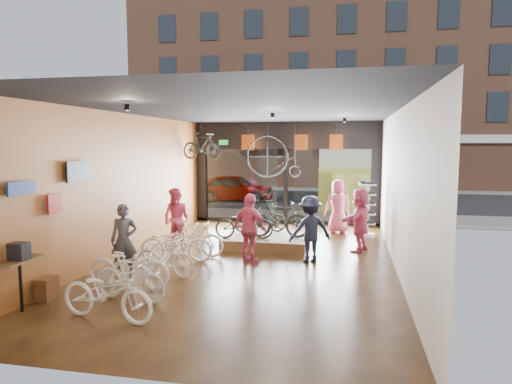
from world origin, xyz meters
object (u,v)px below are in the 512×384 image
(floor_bike_0, at_px, (107,293))
(floor_bike_2, at_px, (129,265))
(customer_4, at_px, (338,206))
(penny_farthing, at_px, (276,158))
(floor_bike_1, at_px, (130,277))
(customer_3, at_px, (310,229))
(floor_bike_3, at_px, (165,256))
(floor_bike_4, at_px, (176,243))
(customer_1, at_px, (177,219))
(display_bike_right, at_px, (261,219))
(display_platform, at_px, (267,241))
(street_car, at_px, (234,188))
(hung_bike, at_px, (202,146))
(display_bike_left, at_px, (244,223))
(box_truck, at_px, (346,177))
(sunglasses_rack, at_px, (367,209))
(display_bike_mid, at_px, (278,219))
(customer_5, at_px, (360,220))
(customer_0, at_px, (124,240))
(customer_2, at_px, (250,228))
(floor_bike_5, at_px, (194,239))

(floor_bike_0, relative_size, floor_bike_2, 1.01)
(customer_4, height_order, penny_farthing, penny_farthing)
(floor_bike_1, bearing_deg, customer_3, -31.82)
(floor_bike_3, bearing_deg, floor_bike_4, 22.04)
(floor_bike_0, bearing_deg, customer_1, 17.38)
(display_bike_right, bearing_deg, display_platform, -175.29)
(street_car, distance_m, customer_3, 12.76)
(floor_bike_3, xyz_separation_m, hung_bike, (-1.05, 5.87, 2.46))
(floor_bike_3, distance_m, penny_farthing, 6.87)
(floor_bike_1, bearing_deg, display_bike_left, -4.52)
(display_platform, relative_size, penny_farthing, 1.30)
(box_truck, distance_m, sunglasses_rack, 7.19)
(display_bike_mid, distance_m, customer_5, 2.29)
(customer_3, bearing_deg, sunglasses_rack, -139.07)
(display_bike_left, bearing_deg, customer_3, -127.64)
(floor_bike_1, distance_m, display_bike_right, 5.86)
(floor_bike_4, xyz_separation_m, hung_bike, (-0.83, 4.61, 2.44))
(customer_0, bearing_deg, display_bike_left, 42.42)
(customer_5, bearing_deg, penny_farthing, -115.99)
(customer_3, height_order, penny_farthing, penny_farthing)
(box_truck, xyz_separation_m, customer_1, (-4.61, -10.09, -0.53))
(floor_bike_3, distance_m, hung_bike, 6.45)
(display_bike_left, distance_m, customer_2, 1.57)
(customer_0, bearing_deg, customer_2, 19.01)
(customer_1, relative_size, customer_2, 1.00)
(floor_bike_3, bearing_deg, customer_5, -39.95)
(customer_1, height_order, penny_farthing, penny_farthing)
(hung_bike, bearing_deg, floor_bike_1, -156.70)
(customer_0, bearing_deg, box_truck, 54.44)
(floor_bike_2, height_order, sunglasses_rack, sunglasses_rack)
(display_bike_mid, relative_size, customer_2, 1.02)
(customer_3, bearing_deg, hung_bike, -69.74)
(floor_bike_2, bearing_deg, floor_bike_1, -153.18)
(floor_bike_2, height_order, customer_5, customer_5)
(customer_3, relative_size, sunglasses_rack, 0.93)
(floor_bike_5, xyz_separation_m, penny_farthing, (1.47, 4.53, 2.01))
(floor_bike_3, relative_size, customer_5, 0.87)
(floor_bike_2, relative_size, display_bike_mid, 0.99)
(customer_0, relative_size, penny_farthing, 0.89)
(floor_bike_0, height_order, hung_bike, hung_bike)
(floor_bike_1, distance_m, floor_bike_5, 3.51)
(street_car, height_order, customer_1, customer_1)
(display_bike_mid, distance_m, customer_0, 4.59)
(sunglasses_rack, bearing_deg, customer_5, -102.19)
(floor_bike_1, height_order, display_platform, floor_bike_1)
(floor_bike_1, height_order, customer_2, customer_2)
(street_car, bearing_deg, floor_bike_2, -174.19)
(floor_bike_2, bearing_deg, customer_1, 3.58)
(box_truck, bearing_deg, customer_1, -114.54)
(sunglasses_rack, bearing_deg, customer_3, -117.87)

